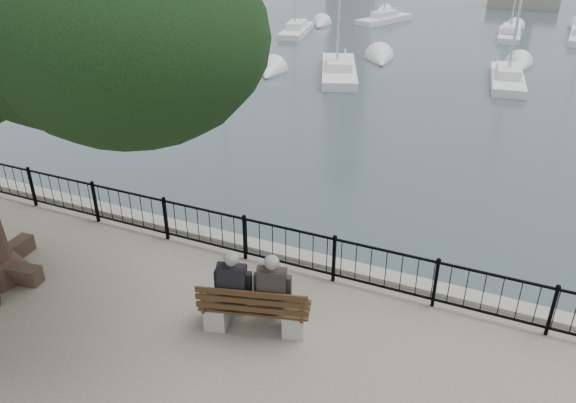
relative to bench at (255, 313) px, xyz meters
The scene contains 11 objects.
harbor 2.62m from the bench, 95.23° to the left, with size 260.00×260.00×1.20m.
railing 1.99m from the bench, 96.55° to the left, with size 22.06×0.06×1.00m.
bench is the anchor object (origin of this frame).
person_left 0.54m from the bench, behind, with size 0.61×0.88×1.63m.
person_right 0.52m from the bench, 34.15° to the left, with size 0.61×0.88×1.63m.
sailboat_a 18.36m from the bench, 121.25° to the left, with size 2.74×5.88×9.67m.
sailboat_b 21.19m from the bench, 105.14° to the left, with size 3.72×6.35×13.42m.
sailboat_c 22.58m from the bench, 83.47° to the left, with size 2.13×5.56×10.85m.
sailboat_e 31.80m from the bench, 111.76° to the left, with size 2.38×5.38×11.81m.
sailboat_f 34.09m from the bench, 87.08° to the left, with size 1.59×4.87×10.35m.
sailboat_h 36.98m from the bench, 101.56° to the left, with size 3.33×5.36×11.78m.
Camera 1 is at (3.94, -6.40, 6.71)m, focal length 35.00 mm.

